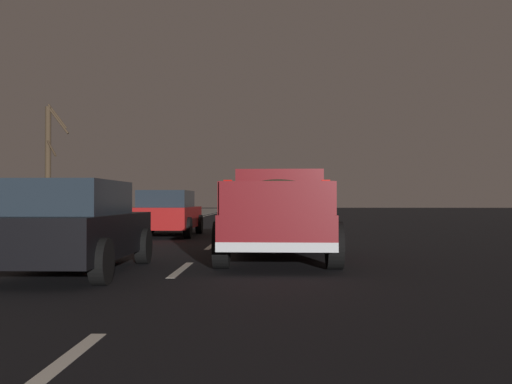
{
  "coord_description": "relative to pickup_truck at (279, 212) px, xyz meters",
  "views": [
    {
      "loc": [
        -0.1,
        -1.56,
        1.22
      ],
      "look_at": [
        11.94,
        -1.29,
        1.38
      ],
      "focal_mm": 43.53,
      "sensor_mm": 36.0,
      "label": 1
    }
  ],
  "objects": [
    {
      "name": "sedan_black",
      "position": [
        -2.58,
        3.51,
        -0.2
      ],
      "size": [
        4.4,
        2.03,
        1.54
      ],
      "color": "black",
      "rests_on": "ground"
    },
    {
      "name": "bare_tree_far",
      "position": [
        16.68,
        10.83,
        2.05
      ],
      "size": [
        1.23,
        1.25,
        5.86
      ],
      "color": "#423323",
      "rests_on": "ground"
    },
    {
      "name": "sidewalk_shoulder",
      "position": [
        14.27,
        7.45,
        -0.92
      ],
      "size": [
        108.0,
        4.0,
        0.12
      ],
      "primitive_type": "cube",
      "color": "gray",
      "rests_on": "ground"
    },
    {
      "name": "sedan_red",
      "position": [
        8.24,
        3.69,
        -0.2
      ],
      "size": [
        4.41,
        2.04,
        1.54
      ],
      "color": "maroon",
      "rests_on": "ground"
    },
    {
      "name": "pickup_truck",
      "position": [
        0.0,
        0.0,
        0.0
      ],
      "size": [
        5.48,
        2.39,
        1.87
      ],
      "color": "maroon",
      "rests_on": "ground"
    },
    {
      "name": "ground",
      "position": [
        14.27,
        1.75,
        -0.98
      ],
      "size": [
        144.0,
        144.0,
        0.0
      ],
      "primitive_type": "plane",
      "color": "black"
    },
    {
      "name": "lane_markings",
      "position": [
        16.34,
        4.3,
        -0.98
      ],
      "size": [
        108.0,
        3.54,
        0.01
      ],
      "color": "silver",
      "rests_on": "ground"
    }
  ]
}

